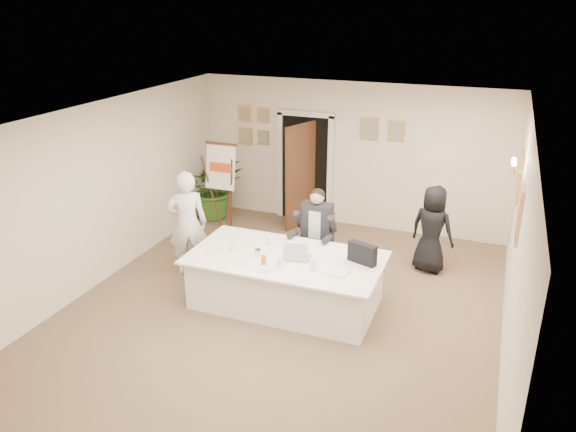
% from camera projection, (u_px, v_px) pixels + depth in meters
% --- Properties ---
extents(floor, '(7.00, 7.00, 0.00)m').
position_uv_depth(floor, '(283.00, 307.00, 8.20)').
color(floor, brown).
rests_on(floor, ground).
extents(ceiling, '(6.00, 7.00, 0.02)m').
position_uv_depth(ceiling, '(283.00, 117.00, 7.18)').
color(ceiling, white).
rests_on(ceiling, wall_back).
extents(wall_back, '(6.00, 0.10, 2.80)m').
position_uv_depth(wall_back, '(350.00, 156.00, 10.73)').
color(wall_back, '#F3E7CD').
rests_on(wall_back, floor).
extents(wall_front, '(6.00, 0.10, 2.80)m').
position_uv_depth(wall_front, '(128.00, 363.00, 4.65)').
color(wall_front, '#F3E7CD').
rests_on(wall_front, floor).
extents(wall_left, '(0.10, 7.00, 2.80)m').
position_uv_depth(wall_left, '(103.00, 193.00, 8.70)').
color(wall_left, '#F3E7CD').
rests_on(wall_left, floor).
extents(wall_right, '(0.10, 7.00, 2.80)m').
position_uv_depth(wall_right, '(517.00, 252.00, 6.68)').
color(wall_right, '#F3E7CD').
rests_on(wall_right, floor).
extents(doorway, '(1.14, 0.86, 2.20)m').
position_uv_depth(doorway, '(304.00, 171.00, 11.00)').
color(doorway, black).
rests_on(doorway, floor).
extents(pictures_back_wall, '(3.40, 0.06, 0.80)m').
position_uv_depth(pictures_back_wall, '(311.00, 129.00, 10.81)').
color(pictures_back_wall, '#DF934C').
rests_on(pictures_back_wall, wall_back).
extents(pictures_right_wall, '(0.06, 2.20, 0.80)m').
position_uv_depth(pictures_right_wall, '(519.00, 193.00, 7.61)').
color(pictures_right_wall, '#DF934C').
rests_on(pictures_right_wall, wall_right).
extents(wall_sconce, '(0.20, 0.30, 0.24)m').
position_uv_depth(wall_sconce, '(517.00, 168.00, 7.50)').
color(wall_sconce, gold).
rests_on(wall_sconce, wall_right).
extents(conference_table, '(2.77, 1.47, 0.78)m').
position_uv_depth(conference_table, '(286.00, 280.00, 8.14)').
color(conference_table, white).
rests_on(conference_table, floor).
extents(seated_man, '(0.76, 0.79, 1.50)m').
position_uv_depth(seated_man, '(316.00, 233.00, 8.86)').
color(seated_man, black).
rests_on(seated_man, floor).
extents(flip_chart, '(0.59, 0.38, 1.70)m').
position_uv_depth(flip_chart, '(224.00, 191.00, 10.69)').
color(flip_chart, '#3B2712').
rests_on(flip_chart, floor).
extents(standing_man, '(0.76, 0.68, 1.73)m').
position_uv_depth(standing_man, '(187.00, 223.00, 8.94)').
color(standing_man, silver).
rests_on(standing_man, floor).
extents(standing_woman, '(0.82, 0.65, 1.46)m').
position_uv_depth(standing_woman, '(432.00, 229.00, 9.07)').
color(standing_woman, black).
rests_on(standing_woman, floor).
extents(potted_palm, '(1.53, 1.50, 1.29)m').
position_uv_depth(potted_palm, '(214.00, 187.00, 11.35)').
color(potted_palm, '#345D1F').
rests_on(potted_palm, floor).
extents(laptop, '(0.40, 0.41, 0.28)m').
position_uv_depth(laptop, '(299.00, 249.00, 7.93)').
color(laptop, '#B7BABC').
rests_on(laptop, conference_table).
extents(laptop_bag, '(0.43, 0.25, 0.29)m').
position_uv_depth(laptop_bag, '(362.00, 253.00, 7.76)').
color(laptop_bag, black).
rests_on(laptop_bag, conference_table).
extents(paper_stack, '(0.36, 0.28, 0.03)m').
position_uv_depth(paper_stack, '(336.00, 272.00, 7.52)').
color(paper_stack, white).
rests_on(paper_stack, conference_table).
extents(plate_left, '(0.26, 0.26, 0.01)m').
position_uv_depth(plate_left, '(211.00, 252.00, 8.14)').
color(plate_left, white).
rests_on(plate_left, conference_table).
extents(plate_mid, '(0.27, 0.27, 0.01)m').
position_uv_depth(plate_mid, '(240.00, 262.00, 7.82)').
color(plate_mid, white).
rests_on(plate_mid, conference_table).
extents(plate_near, '(0.24, 0.24, 0.01)m').
position_uv_depth(plate_near, '(264.00, 270.00, 7.60)').
color(plate_near, white).
rests_on(plate_near, conference_table).
extents(glass_a, '(0.07, 0.07, 0.14)m').
position_uv_depth(glass_a, '(232.00, 247.00, 8.15)').
color(glass_a, silver).
rests_on(glass_a, conference_table).
extents(glass_b, '(0.06, 0.06, 0.14)m').
position_uv_depth(glass_b, '(279.00, 263.00, 7.66)').
color(glass_b, silver).
rests_on(glass_b, conference_table).
extents(glass_c, '(0.07, 0.07, 0.14)m').
position_uv_depth(glass_c, '(313.00, 266.00, 7.57)').
color(glass_c, silver).
rests_on(glass_c, conference_table).
extents(glass_d, '(0.08, 0.08, 0.14)m').
position_uv_depth(glass_d, '(269.00, 241.00, 8.33)').
color(glass_d, silver).
rests_on(glass_d, conference_table).
extents(oj_glass, '(0.08, 0.08, 0.13)m').
position_uv_depth(oj_glass, '(264.00, 260.00, 7.75)').
color(oj_glass, '#D55A11').
rests_on(oj_glass, conference_table).
extents(steel_jug, '(0.11, 0.11, 0.11)m').
position_uv_depth(steel_jug, '(258.00, 253.00, 7.99)').
color(steel_jug, silver).
rests_on(steel_jug, conference_table).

